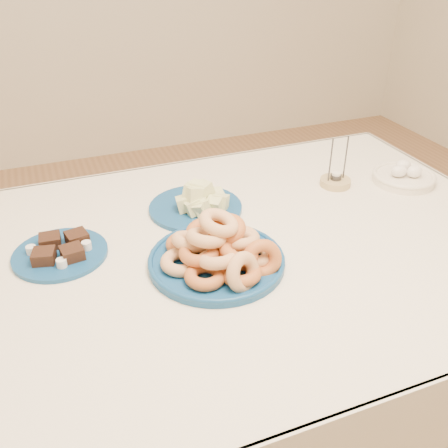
{
  "coord_description": "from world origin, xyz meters",
  "views": [
    {
      "loc": [
        -0.37,
        -1.0,
        1.46
      ],
      "look_at": [
        0.0,
        -0.05,
        0.85
      ],
      "focal_mm": 40.0,
      "sensor_mm": 36.0,
      "label": 1
    }
  ],
  "objects": [
    {
      "name": "melon_plate",
      "position": [
        0.02,
        0.2,
        0.78
      ],
      "size": [
        0.28,
        0.28,
        0.09
      ],
      "rotation": [
        0.0,
        0.0,
        0.05
      ],
      "color": "navy",
      "rests_on": "dining_table"
    },
    {
      "name": "dining_table",
      "position": [
        0.0,
        0.0,
        0.64
      ],
      "size": [
        1.71,
        1.11,
        0.75
      ],
      "color": "brown",
      "rests_on": "ground"
    },
    {
      "name": "egg_bowl",
      "position": [
        0.69,
        0.14,
        0.77
      ],
      "size": [
        0.24,
        0.24,
        0.07
      ],
      "rotation": [
        0.0,
        0.0,
        -0.22
      ],
      "color": "silver",
      "rests_on": "dining_table"
    },
    {
      "name": "candle_holder",
      "position": [
        0.48,
        0.2,
        0.77
      ],
      "size": [
        0.1,
        0.1,
        0.16
      ],
      "rotation": [
        0.0,
        0.0,
        0.03
      ],
      "color": "tan",
      "rests_on": "dining_table"
    },
    {
      "name": "donut_platter",
      "position": [
        -0.02,
        -0.07,
        0.79
      ],
      "size": [
        0.42,
        0.42,
        0.15
      ],
      "rotation": [
        0.0,
        0.0,
        0.33
      ],
      "color": "navy",
      "rests_on": "dining_table"
    },
    {
      "name": "ground",
      "position": [
        0.0,
        0.0,
        0.0
      ],
      "size": [
        5.0,
        5.0,
        0.0
      ],
      "primitive_type": "plane",
      "color": "#996B48",
      "rests_on": "ground"
    },
    {
      "name": "brownie_plate",
      "position": [
        -0.38,
        0.11,
        0.76
      ],
      "size": [
        0.24,
        0.24,
        0.04
      ],
      "rotation": [
        0.0,
        0.0,
        -0.01
      ],
      "color": "navy",
      "rests_on": "dining_table"
    }
  ]
}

